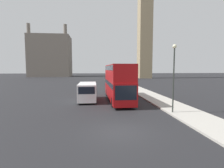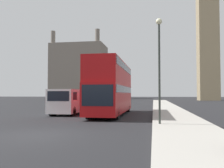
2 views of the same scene
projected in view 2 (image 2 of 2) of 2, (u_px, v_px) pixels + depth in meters
The scene contains 6 objects.
ground_plane at pixel (39, 135), 11.14m from camera, with size 300.00×300.00×0.00m, color black.
sidewalk_strip at pixel (194, 138), 10.04m from camera, with size 3.38×120.00×0.15m.
building_block_distant at pixel (79, 72), 99.21m from camera, with size 20.43×14.10×25.89m.
red_double_decker_bus at pixel (112, 86), 22.01m from camera, with size 2.45×11.40×4.54m.
white_van at pixel (70, 101), 22.52m from camera, with size 2.18×5.67×2.23m.
street_lamp at pixel (159, 55), 14.24m from camera, with size 0.36×0.36×6.03m.
Camera 2 is at (5.07, -10.53, 1.84)m, focal length 40.00 mm.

